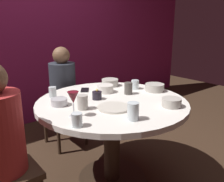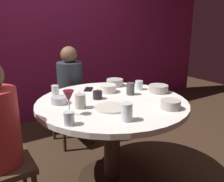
{
  "view_description": "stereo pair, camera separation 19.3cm",
  "coord_description": "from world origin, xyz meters",
  "px_view_note": "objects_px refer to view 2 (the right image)",
  "views": [
    {
      "loc": [
        -1.16,
        -1.45,
        1.37
      ],
      "look_at": [
        0.0,
        0.0,
        0.83
      ],
      "focal_mm": 38.3,
      "sensor_mm": 36.0,
      "label": 1
    },
    {
      "loc": [
        -1.01,
        -1.56,
        1.37
      ],
      "look_at": [
        0.0,
        0.0,
        0.83
      ],
      "focal_mm": 38.3,
      "sensor_mm": 36.0,
      "label": 2
    }
  ],
  "objects_px": {
    "bowl_rice_portion": "(108,88)",
    "seated_diner_back": "(70,85)",
    "dinner_plate": "(111,108)",
    "bowl_serving_large": "(59,100)",
    "wine_glass": "(69,97)",
    "cup_by_right_diner": "(80,101)",
    "bowl_small_white": "(115,82)",
    "cup_center_front": "(139,85)",
    "candle_holder": "(98,95)",
    "dining_table": "(112,120)",
    "cup_by_left_diner": "(130,89)",
    "bowl_sauce_side": "(158,89)",
    "bowl_salad_center": "(171,104)",
    "cup_beside_wine": "(55,91)",
    "cell_phone": "(88,89)",
    "cup_far_edge": "(127,112)",
    "cup_near_candle": "(69,118)"
  },
  "relations": [
    {
      "from": "bowl_sauce_side",
      "to": "cup_beside_wine",
      "type": "xyz_separation_m",
      "value": [
        -0.83,
        0.4,
        0.01
      ]
    },
    {
      "from": "cup_by_right_diner",
      "to": "cup_far_edge",
      "type": "distance_m",
      "value": 0.4
    },
    {
      "from": "bowl_salad_center",
      "to": "cup_by_right_diner",
      "type": "relative_size",
      "value": 1.37
    },
    {
      "from": "dining_table",
      "to": "bowl_small_white",
      "type": "height_order",
      "value": "bowl_small_white"
    },
    {
      "from": "cup_by_left_diner",
      "to": "cup_center_front",
      "type": "distance_m",
      "value": 0.19
    },
    {
      "from": "cup_center_front",
      "to": "cup_far_edge",
      "type": "xyz_separation_m",
      "value": [
        -0.54,
        -0.54,
        0.02
      ]
    },
    {
      "from": "dining_table",
      "to": "dinner_plate",
      "type": "distance_m",
      "value": 0.26
    },
    {
      "from": "cup_far_edge",
      "to": "cup_beside_wine",
      "type": "distance_m",
      "value": 0.8
    },
    {
      "from": "bowl_small_white",
      "to": "dining_table",
      "type": "bearing_deg",
      "value": -126.25
    },
    {
      "from": "dinner_plate",
      "to": "cup_beside_wine",
      "type": "xyz_separation_m",
      "value": [
        -0.24,
        0.53,
        0.04
      ]
    },
    {
      "from": "bowl_rice_portion",
      "to": "dining_table",
      "type": "bearing_deg",
      "value": -114.03
    },
    {
      "from": "dining_table",
      "to": "cup_by_right_diner",
      "type": "height_order",
      "value": "cup_by_right_diner"
    },
    {
      "from": "wine_glass",
      "to": "bowl_serving_large",
      "type": "distance_m",
      "value": 0.29
    },
    {
      "from": "candle_holder",
      "to": "cup_center_front",
      "type": "bearing_deg",
      "value": 4.21
    },
    {
      "from": "bowl_small_white",
      "to": "bowl_salad_center",
      "type": "bearing_deg",
      "value": -91.41
    },
    {
      "from": "bowl_small_white",
      "to": "bowl_sauce_side",
      "type": "relative_size",
      "value": 0.94
    },
    {
      "from": "bowl_small_white",
      "to": "cup_near_candle",
      "type": "distance_m",
      "value": 1.0
    },
    {
      "from": "dinner_plate",
      "to": "cell_phone",
      "type": "distance_m",
      "value": 0.56
    },
    {
      "from": "dining_table",
      "to": "cup_near_candle",
      "type": "relative_size",
      "value": 14.12
    },
    {
      "from": "cup_center_front",
      "to": "bowl_sauce_side",
      "type": "bearing_deg",
      "value": -60.7
    },
    {
      "from": "candle_holder",
      "to": "bowl_rice_portion",
      "type": "xyz_separation_m",
      "value": [
        0.18,
        0.12,
        0.0
      ]
    },
    {
      "from": "dinner_plate",
      "to": "bowl_rice_portion",
      "type": "distance_m",
      "value": 0.44
    },
    {
      "from": "candle_holder",
      "to": "wine_glass",
      "type": "relative_size",
      "value": 0.5
    },
    {
      "from": "bowl_serving_large",
      "to": "seated_diner_back",
      "type": "bearing_deg",
      "value": 60.82
    },
    {
      "from": "seated_diner_back",
      "to": "dinner_plate",
      "type": "xyz_separation_m",
      "value": [
        -0.11,
        -1.02,
        0.06
      ]
    },
    {
      "from": "cup_near_candle",
      "to": "cup_far_edge",
      "type": "xyz_separation_m",
      "value": [
        0.34,
        -0.14,
        0.02
      ]
    },
    {
      "from": "dinner_plate",
      "to": "bowl_serving_large",
      "type": "xyz_separation_m",
      "value": [
        -0.28,
        0.32,
        0.02
      ]
    },
    {
      "from": "bowl_small_white",
      "to": "bowl_sauce_side",
      "type": "bearing_deg",
      "value": -63.22
    },
    {
      "from": "cup_by_left_diner",
      "to": "cup_far_edge",
      "type": "bearing_deg",
      "value": -129.43
    },
    {
      "from": "seated_diner_back",
      "to": "bowl_small_white",
      "type": "distance_m",
      "value": 0.56
    },
    {
      "from": "bowl_small_white",
      "to": "cup_center_front",
      "type": "distance_m",
      "value": 0.27
    },
    {
      "from": "candle_holder",
      "to": "cup_by_right_diner",
      "type": "relative_size",
      "value": 0.82
    },
    {
      "from": "cup_by_right_diner",
      "to": "bowl_small_white",
      "type": "bearing_deg",
      "value": 35.25
    },
    {
      "from": "wine_glass",
      "to": "bowl_small_white",
      "type": "relative_size",
      "value": 1.07
    },
    {
      "from": "bowl_rice_portion",
      "to": "seated_diner_back",
      "type": "bearing_deg",
      "value": 98.9
    },
    {
      "from": "cup_center_front",
      "to": "cup_far_edge",
      "type": "distance_m",
      "value": 0.76
    },
    {
      "from": "bowl_rice_portion",
      "to": "cup_center_front",
      "type": "bearing_deg",
      "value": -16.84
    },
    {
      "from": "bowl_rice_portion",
      "to": "cup_by_right_diner",
      "type": "xyz_separation_m",
      "value": [
        -0.4,
        -0.25,
        0.02
      ]
    },
    {
      "from": "cup_far_edge",
      "to": "cup_near_candle",
      "type": "bearing_deg",
      "value": 158.03
    },
    {
      "from": "cup_near_candle",
      "to": "bowl_sauce_side",
      "type": "bearing_deg",
      "value": 13.64
    },
    {
      "from": "bowl_rice_portion",
      "to": "bowl_small_white",
      "type": "bearing_deg",
      "value": 41.05
    },
    {
      "from": "seated_diner_back",
      "to": "cup_far_edge",
      "type": "bearing_deg",
      "value": -6.59
    },
    {
      "from": "cell_phone",
      "to": "bowl_small_white",
      "type": "xyz_separation_m",
      "value": [
        0.29,
        -0.02,
        0.03
      ]
    },
    {
      "from": "dining_table",
      "to": "cup_by_left_diner",
      "type": "distance_m",
      "value": 0.32
    },
    {
      "from": "bowl_sauce_side",
      "to": "cell_phone",
      "type": "bearing_deg",
      "value": 139.44
    },
    {
      "from": "candle_holder",
      "to": "cup_by_left_diner",
      "type": "height_order",
      "value": "cup_by_left_diner"
    },
    {
      "from": "cup_center_front",
      "to": "candle_holder",
      "type": "bearing_deg",
      "value": -175.79
    },
    {
      "from": "wine_glass",
      "to": "cup_by_right_diner",
      "type": "distance_m",
      "value": 0.17
    },
    {
      "from": "bowl_serving_large",
      "to": "cup_by_left_diner",
      "type": "xyz_separation_m",
      "value": [
        0.62,
        -0.11,
        0.03
      ]
    },
    {
      "from": "cup_far_edge",
      "to": "bowl_rice_portion",
      "type": "bearing_deg",
      "value": 68.56
    }
  ]
}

